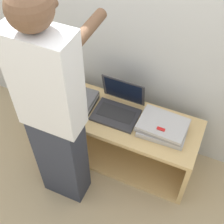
% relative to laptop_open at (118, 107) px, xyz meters
% --- Properties ---
extents(ground_plane, '(12.00, 12.00, 0.00)m').
position_rel_laptop_open_xyz_m(ground_plane, '(0.00, -0.29, -0.61)').
color(ground_plane, tan).
extents(wall_back, '(8.00, 0.05, 2.40)m').
position_rel_laptop_open_xyz_m(wall_back, '(0.00, 0.29, 0.59)').
color(wall_back, silver).
rests_on(wall_back, ground_plane).
extents(cart, '(1.37, 0.48, 0.55)m').
position_rel_laptop_open_xyz_m(cart, '(0.00, 0.01, -0.33)').
color(cart, tan).
rests_on(cart, ground_plane).
extents(laptop_open, '(0.36, 0.31, 0.27)m').
position_rel_laptop_open_xyz_m(laptop_open, '(0.00, 0.00, 0.00)').
color(laptop_open, '#333338').
rests_on(laptop_open, cart).
extents(laptop_stack_left, '(0.37, 0.27, 0.07)m').
position_rel_laptop_open_xyz_m(laptop_stack_left, '(-0.38, -0.05, -0.02)').
color(laptop_stack_left, '#232326').
rests_on(laptop_stack_left, cart).
extents(laptop_stack_right, '(0.38, 0.27, 0.10)m').
position_rel_laptop_open_xyz_m(laptop_stack_right, '(0.38, -0.05, -0.01)').
color(laptop_stack_right, '#B7B7BC').
rests_on(laptop_stack_right, cart).
extents(person, '(0.40, 0.54, 1.80)m').
position_rel_laptop_open_xyz_m(person, '(-0.24, -0.50, 0.31)').
color(person, '#2D3342').
rests_on(person, ground_plane).
extents(inventory_tag, '(0.06, 0.02, 0.01)m').
position_rel_laptop_open_xyz_m(inventory_tag, '(0.39, -0.11, 0.05)').
color(inventory_tag, red).
rests_on(inventory_tag, laptop_stack_right).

